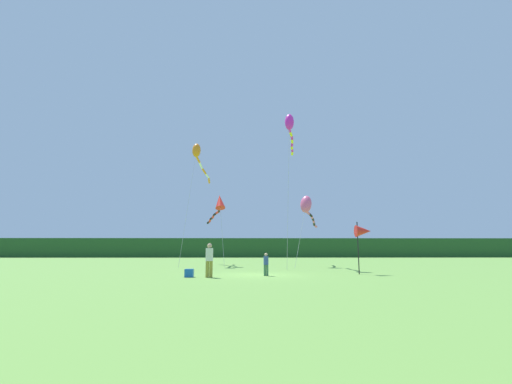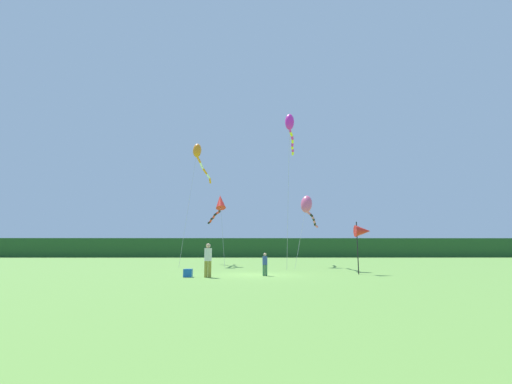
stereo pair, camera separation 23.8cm
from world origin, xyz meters
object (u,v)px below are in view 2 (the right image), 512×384
Objects in this scene: kite_red at (219,204)px; kite_magenta at (290,126)px; kite_orange at (199,155)px; person_adult at (208,258)px; banner_flag_pole at (363,231)px; person_child at (265,263)px; cooler_box at (188,273)px; kite_rainbow at (307,206)px.

kite_magenta is at bearing -30.65° from kite_red.
kite_orange is 1.62× the size of kite_red.
banner_flag_pole is at bearing 14.22° from person_adult.
person_adult is at bearing -160.39° from person_child.
kite_orange is (-5.85, 13.34, 9.65)m from person_child.
banner_flag_pole is at bearing 11.33° from person_child.
cooler_box is at bearing -91.61° from kite_red.
kite_orange reaches higher than person_child.
cooler_box is 0.06× the size of kite_rainbow.
person_adult is 0.57× the size of banner_flag_pole.
kite_orange reaches higher than kite_red.
kite_orange is 9.68m from kite_magenta.
person_child is 4.14m from cooler_box.
kite_rainbow is at bearing 100.62° from banner_flag_pole.
kite_rainbow is at bearing 58.94° from person_adult.
kite_orange is (-11.63, 12.18, 7.88)m from banner_flag_pole.
cooler_box is 0.06× the size of kite_red.
cooler_box is at bearing -82.68° from kite_orange.
cooler_box is at bearing -168.25° from person_child.
kite_red is at bearing 169.14° from kite_rainbow.
kite_magenta reaches higher than kite_red.
kite_red is 0.56× the size of kite_magenta.
person_child is 0.18× the size of kite_rainbow.
person_adult is 1.31m from cooler_box.
banner_flag_pole is at bearing -79.38° from kite_rainbow.
banner_flag_pole is 0.27× the size of kite_orange.
person_adult is at bearing -165.78° from banner_flag_pole.
banner_flag_pole is (5.78, 1.16, 1.77)m from person_child.
person_child is (2.98, 1.06, -0.28)m from person_adult.
banner_flag_pole is 12.08m from kite_magenta.
kite_rainbow is at bearing 69.15° from person_child.
person_child is at bearing 11.75° from cooler_box.
kite_orange is at bearing 164.25° from kite_rainbow.
kite_rainbow is 7.83m from kite_red.
person_child is 13.44m from kite_red.
person_adult is 1.41× the size of person_child.
kite_orange is 5.53m from kite_red.
banner_flag_pole is at bearing -49.01° from kite_red.
kite_red is (-7.68, 1.47, 0.35)m from kite_rainbow.
banner_flag_pole is 9.91m from kite_rainbow.
person_adult is at bearing -12.04° from cooler_box.
person_child reaches higher than cooler_box.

